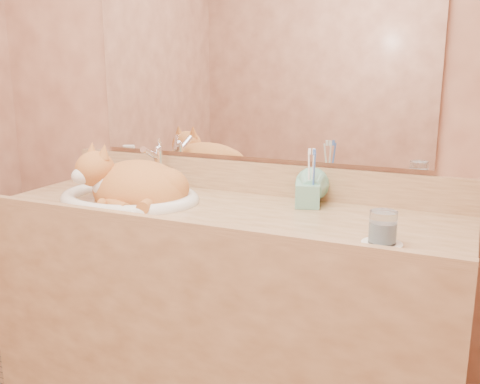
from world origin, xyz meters
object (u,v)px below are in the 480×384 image
at_px(sink_basin, 129,178).
at_px(soap_dispenser, 308,183).
at_px(vanity_counter, 222,324).
at_px(toothbrush_cup, 311,192).
at_px(cat, 132,183).
at_px(water_glass, 383,227).

distance_m(sink_basin, soap_dispenser, 0.64).
distance_m(vanity_counter, toothbrush_cup, 0.57).
xyz_separation_m(sink_basin, soap_dispenser, (0.63, 0.13, 0.01)).
xyz_separation_m(vanity_counter, cat, (-0.35, -0.02, 0.49)).
bearing_deg(toothbrush_cup, water_glass, -45.99).
height_order(cat, toothbrush_cup, cat).
distance_m(vanity_counter, soap_dispenser, 0.59).
xyz_separation_m(toothbrush_cup, water_glass, (0.29, -0.30, -0.00)).
height_order(vanity_counter, sink_basin, sink_basin).
distance_m(sink_basin, toothbrush_cup, 0.65).
relative_size(cat, water_glass, 4.51).
bearing_deg(cat, toothbrush_cup, 27.54).
xyz_separation_m(vanity_counter, soap_dispenser, (0.27, 0.11, 0.52)).
bearing_deg(sink_basin, water_glass, -22.11).
bearing_deg(water_glass, vanity_counter, 163.70).
xyz_separation_m(cat, toothbrush_cup, (0.62, 0.15, -0.01)).
distance_m(soap_dispenser, water_glass, 0.40).
relative_size(sink_basin, soap_dispenser, 2.79).
bearing_deg(toothbrush_cup, vanity_counter, -153.33).
height_order(toothbrush_cup, water_glass, toothbrush_cup).
bearing_deg(vanity_counter, cat, -177.42).
xyz_separation_m(sink_basin, water_glass, (0.92, -0.14, -0.03)).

